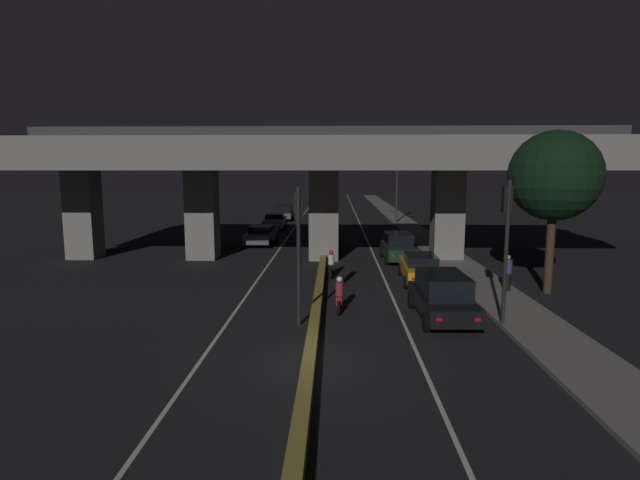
{
  "coord_description": "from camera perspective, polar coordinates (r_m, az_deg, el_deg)",
  "views": [
    {
      "loc": [
        0.72,
        -13.87,
        5.61
      ],
      "look_at": [
        -0.31,
        19.13,
        0.9
      ],
      "focal_mm": 28.0,
      "sensor_mm": 36.0,
      "label": 1
    }
  ],
  "objects": [
    {
      "name": "car_silver_second_oncoming",
      "position": [
        47.05,
        -5.18,
        2.14
      ],
      "size": [
        2.11,
        4.83,
        1.43
      ],
      "rotation": [
        0.0,
        0.0,
        -1.55
      ],
      "color": "gray",
      "rests_on": "ground_plane"
    },
    {
      "name": "lane_line_left_inner",
      "position": [
        49.35,
        -2.83,
        1.59
      ],
      "size": [
        0.12,
        126.0,
        0.0
      ],
      "primitive_type": "cube",
      "color": "beige",
      "rests_on": "ground_plane"
    },
    {
      "name": "car_grey_lead_oncoming",
      "position": [
        37.45,
        -6.72,
        0.59
      ],
      "size": [
        2.21,
        4.47,
        1.39
      ],
      "rotation": [
        0.0,
        0.0,
        -1.61
      ],
      "color": "#515459",
      "rests_on": "ground_plane"
    },
    {
      "name": "sidewalk_right",
      "position": [
        42.83,
        11.35,
        0.54
      ],
      "size": [
        2.48,
        126.0,
        0.14
      ],
      "primitive_type": "cube",
      "color": "slate",
      "rests_on": "ground_plane"
    },
    {
      "name": "car_taxi_yellow_second",
      "position": [
        25.39,
        11.35,
        -3.1
      ],
      "size": [
        1.95,
        4.67,
        1.42
      ],
      "rotation": [
        0.0,
        0.0,
        1.54
      ],
      "color": "gold",
      "rests_on": "ground_plane"
    },
    {
      "name": "lane_line_right_inner",
      "position": [
        49.25,
        4.71,
        1.56
      ],
      "size": [
        0.12,
        126.0,
        0.0
      ],
      "primitive_type": "cube",
      "color": "beige",
      "rests_on": "ground_plane"
    },
    {
      "name": "traffic_light_left_of_median",
      "position": [
        17.71,
        -2.44,
        0.92
      ],
      "size": [
        0.3,
        0.49,
        4.97
      ],
      "color": "black",
      "rests_on": "ground_plane"
    },
    {
      "name": "pedestrian_on_sidewalk",
      "position": [
        24.15,
        20.63,
        -3.54
      ],
      "size": [
        0.4,
        0.4,
        1.63
      ],
      "color": "black",
      "rests_on": "sidewalk_right"
    },
    {
      "name": "car_black_lead",
      "position": [
        19.34,
        13.82,
        -6.2
      ],
      "size": [
        2.07,
        4.6,
        1.74
      ],
      "rotation": [
        0.0,
        0.0,
        1.59
      ],
      "color": "black",
      "rests_on": "ground_plane"
    },
    {
      "name": "roadside_tree_kerbside_near",
      "position": [
        24.46,
        25.24,
        6.61
      ],
      "size": [
        3.99,
        3.99,
        7.31
      ],
      "color": "#38281C",
      "rests_on": "ground_plane"
    },
    {
      "name": "motorcycle_blue_filtering_far",
      "position": [
        34.15,
        1.79,
        -0.3
      ],
      "size": [
        0.34,
        1.8,
        1.42
      ],
      "rotation": [
        0.0,
        0.0,
        1.62
      ],
      "color": "black",
      "rests_on": "ground_plane"
    },
    {
      "name": "street_lamp",
      "position": [
        52.23,
        8.31,
        6.56
      ],
      "size": [
        2.76,
        0.32,
        7.03
      ],
      "color": "#2D2D30",
      "rests_on": "ground_plane"
    },
    {
      "name": "motorcycle_black_filtering_mid",
      "position": [
        26.21,
        1.28,
        -2.9
      ],
      "size": [
        0.32,
        1.88,
        1.4
      ],
      "rotation": [
        0.0,
        0.0,
        1.56
      ],
      "color": "black",
      "rests_on": "ground_plane"
    },
    {
      "name": "car_grey_third_oncoming",
      "position": [
        55.26,
        -4.13,
        3.23
      ],
      "size": [
        2.02,
        4.03,
        1.73
      ],
      "rotation": [
        0.0,
        0.0,
        -1.57
      ],
      "color": "#515459",
      "rests_on": "ground_plane"
    },
    {
      "name": "ground_plane",
      "position": [
        14.98,
        -1.14,
        -13.87
      ],
      "size": [
        200.0,
        200.0,
        0.0
      ],
      "primitive_type": "plane",
      "color": "black"
    },
    {
      "name": "motorcycle_red_filtering_near",
      "position": [
        19.9,
        2.24,
        -6.45
      ],
      "size": [
        0.34,
        1.74,
        1.41
      ],
      "rotation": [
        0.0,
        0.0,
        1.51
      ],
      "color": "black",
      "rests_on": "ground_plane"
    },
    {
      "name": "car_dark_green_third",
      "position": [
        31.0,
        8.91,
        -0.77
      ],
      "size": [
        1.94,
        4.3,
        1.71
      ],
      "rotation": [
        0.0,
        0.0,
        1.59
      ],
      "color": "black",
      "rests_on": "ground_plane"
    },
    {
      "name": "median_divider",
      "position": [
        49.17,
        0.94,
        1.82
      ],
      "size": [
        0.36,
        126.0,
        0.41
      ],
      "primitive_type": "cube",
      "color": "olive",
      "rests_on": "ground_plane"
    },
    {
      "name": "traffic_light_right_of_median",
      "position": [
        18.63,
        20.53,
        1.31
      ],
      "size": [
        0.3,
        0.49,
        5.24
      ],
      "color": "black",
      "rests_on": "ground_plane"
    },
    {
      "name": "elevated_overpass",
      "position": [
        30.83,
        -0.13,
        9.1
      ],
      "size": [
        36.4,
        11.64,
        8.17
      ],
      "color": "gray",
      "rests_on": "ground_plane"
    }
  ]
}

